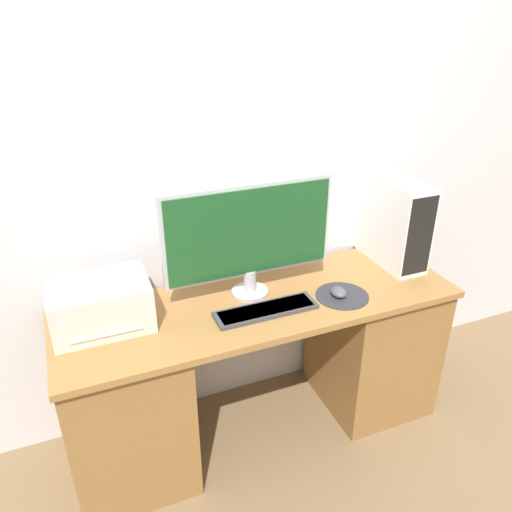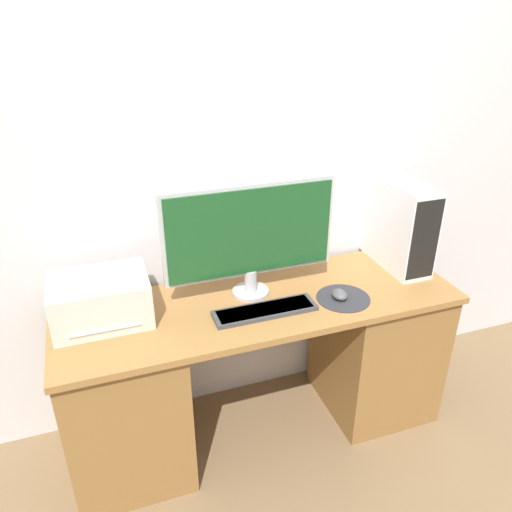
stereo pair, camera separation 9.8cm
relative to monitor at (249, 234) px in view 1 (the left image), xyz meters
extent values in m
plane|color=brown|center=(0.02, -0.36, -1.04)|extent=(12.00, 12.00, 0.00)
cube|color=silver|center=(0.02, 0.26, 0.31)|extent=(6.40, 0.05, 2.70)
cube|color=olive|center=(0.02, -0.08, -0.30)|extent=(1.75, 0.57, 0.03)
cube|color=olive|center=(-0.60, -0.08, -0.68)|extent=(0.49, 0.52, 0.72)
cube|color=olive|center=(0.64, -0.08, -0.68)|extent=(0.49, 0.52, 0.72)
cylinder|color=#B7B7BC|center=(0.00, 0.00, -0.28)|extent=(0.16, 0.16, 0.02)
cylinder|color=#B7B7BC|center=(0.00, 0.00, -0.22)|extent=(0.05, 0.05, 0.10)
cube|color=#B7B7BC|center=(0.00, 0.01, 0.01)|extent=(0.75, 0.03, 0.41)
cube|color=#194C23|center=(0.00, -0.01, 0.01)|extent=(0.72, 0.01, 0.38)
cube|color=#3D3D42|center=(0.01, -0.17, -0.28)|extent=(0.44, 0.12, 0.02)
cube|color=#5B5B60|center=(0.01, -0.17, -0.27)|extent=(0.40, 0.10, 0.01)
cylinder|color=#2D2D33|center=(0.37, -0.18, -0.29)|extent=(0.23, 0.23, 0.00)
ellipsoid|color=#4C4C51|center=(0.35, -0.18, -0.27)|extent=(0.06, 0.08, 0.04)
cube|color=white|center=(0.77, 0.06, -0.08)|extent=(0.16, 0.46, 0.42)
cube|color=black|center=(0.77, -0.16, -0.08)|extent=(0.14, 0.01, 0.38)
cube|color=beige|center=(-0.63, 0.00, -0.19)|extent=(0.38, 0.28, 0.19)
cube|color=white|center=(-0.63, -0.09, -0.25)|extent=(0.27, 0.12, 0.01)
camera|label=1|loc=(-0.70, -1.77, 0.87)|focal=35.00mm
camera|label=2|loc=(-0.61, -1.81, 0.87)|focal=35.00mm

